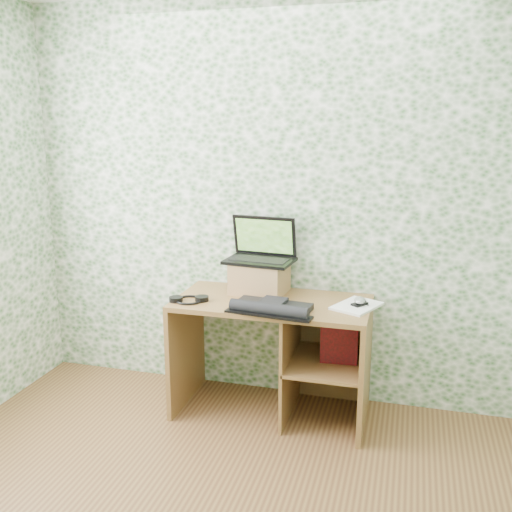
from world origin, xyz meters
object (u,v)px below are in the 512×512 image
(desk, at_px, (285,341))
(laptop, at_px, (262,251))
(notepad, at_px, (357,306))
(keyboard, at_px, (271,307))
(riser, at_px, (260,277))

(desk, height_order, laptop, laptop)
(laptop, relative_size, notepad, 1.49)
(keyboard, relative_size, notepad, 1.72)
(riser, xyz_separation_m, keyboard, (0.16, -0.35, -0.08))
(notepad, bearing_deg, keyboard, -131.48)
(notepad, bearing_deg, laptop, -171.33)
(desk, distance_m, keyboard, 0.37)
(desk, bearing_deg, keyboard, -98.37)
(keyboard, height_order, notepad, keyboard)
(laptop, bearing_deg, keyboard, -61.97)
(riser, distance_m, laptop, 0.17)
(desk, xyz_separation_m, laptop, (-0.20, 0.16, 0.54))
(desk, relative_size, laptop, 2.68)
(desk, xyz_separation_m, notepad, (0.44, -0.02, 0.28))
(desk, relative_size, notepad, 3.99)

